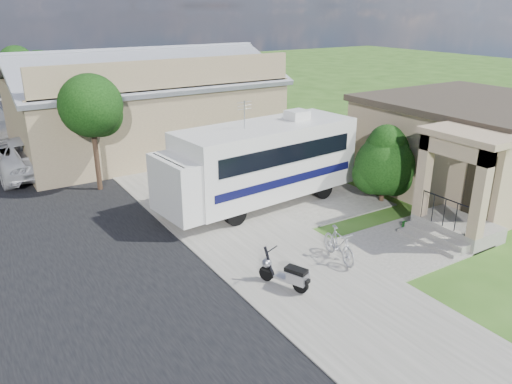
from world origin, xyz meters
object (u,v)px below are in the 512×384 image
bicycle (339,246)px  garden_hose (407,226)px  scooter (287,274)px  shrub (384,163)px  motorhome (260,161)px  pickup_truck (26,154)px

bicycle → garden_hose: 3.51m
scooter → garden_hose: 5.68m
shrub → scooter: size_ratio=2.07×
motorhome → scooter: (-2.60, -5.39, -1.22)m
bicycle → garden_hose: bearing=17.7°
motorhome → garden_hose: motorhome is taller
pickup_truck → motorhome: bearing=124.9°
motorhome → bicycle: size_ratio=4.85×
bicycle → garden_hose: size_ratio=4.49×
bicycle → garden_hose: bicycle is taller
garden_hose → pickup_truck: bearing=126.3°
motorhome → garden_hose: bearing=-61.6°
motorhome → shrub: (4.06, -2.14, -0.16)m
shrub → scooter: bearing=-154.0°
shrub → bicycle: shrub is taller
motorhome → garden_hose: size_ratio=21.82×
motorhome → pickup_truck: size_ratio=1.32×
motorhome → shrub: size_ratio=2.63×
bicycle → scooter: bearing=-159.1°
motorhome → scooter: bearing=-121.4°
motorhome → bicycle: bearing=-101.2°
bicycle → pickup_truck: bearing=123.3°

